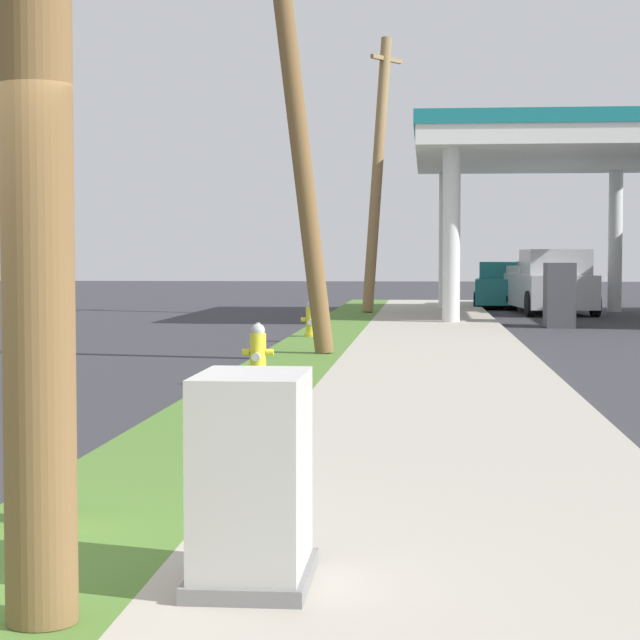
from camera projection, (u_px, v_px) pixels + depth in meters
sidewalk_slab at (472, 624)px, 5.51m from camera, size 3.20×80.00×0.12m
fire_hydrant_nearest at (41, 469)px, 7.36m from camera, size 0.42×0.38×0.74m
fire_hydrant_second at (258, 354)px, 16.09m from camera, size 0.42×0.38×0.74m
fire_hydrant_third at (311, 321)px, 24.50m from camera, size 0.42×0.37×0.74m
utility_pole_midground at (288, 46)px, 19.64m from camera, size 1.95×1.41×9.99m
utility_pole_background at (377, 172)px, 35.25m from camera, size 1.19×1.55×8.10m
utility_cabinet at (252, 487)px, 5.96m from camera, size 0.59×0.86×1.05m
car_teal_by_near_pump at (504, 287)px, 41.00m from camera, size 2.22×4.62×1.57m
truck_silver_at_forecourt at (550, 284)px, 36.92m from camera, size 2.52×5.54×1.97m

